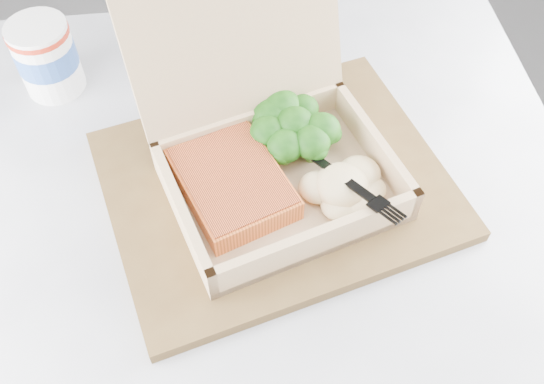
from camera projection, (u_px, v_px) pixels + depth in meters
name	position (u px, v px, depth m)	size (l,w,h in m)	color
floor	(368.00, 325.00, 1.38)	(4.00, 4.00, 0.00)	gray
cafe_table	(260.00, 290.00, 0.84)	(0.94, 0.94, 0.72)	black
serving_tray	(276.00, 184.00, 0.70)	(0.38, 0.30, 0.02)	brown
takeout_container	(266.00, 136.00, 0.67)	(0.26, 0.26, 0.22)	#9D7E5E
salmon_fillet	(232.00, 184.00, 0.66)	(0.10, 0.14, 0.03)	orange
broccoli_pile	(294.00, 131.00, 0.70)	(0.11, 0.11, 0.04)	#29761A
mashed_potatoes	(342.00, 185.00, 0.66)	(0.10, 0.08, 0.03)	beige
plastic_fork	(330.00, 166.00, 0.66)	(0.06, 0.14, 0.02)	black
paper_cup	(46.00, 55.00, 0.77)	(0.08, 0.08, 0.10)	white
receipt	(236.00, 69.00, 0.83)	(0.08, 0.14, 0.00)	white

